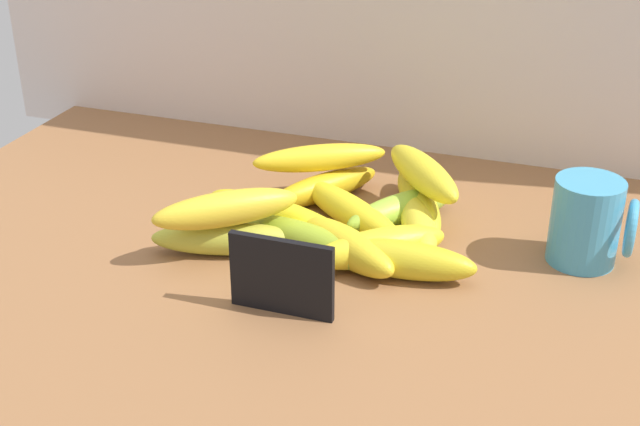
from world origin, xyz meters
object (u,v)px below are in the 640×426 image
banana_5 (403,260)px  banana_8 (345,246)px  banana_4 (418,225)px  chalkboard_sign (284,279)px  banana_2 (277,216)px  banana_12 (423,173)px  banana_10 (227,239)px  banana_7 (380,247)px  banana_0 (325,187)px  banana_9 (418,201)px  banana_13 (320,158)px  coffee_mug (588,222)px  banana_6 (310,242)px  banana_3 (351,212)px  banana_1 (400,210)px  banana_11 (226,209)px

banana_5 → banana_8: size_ratio=1.06×
banana_4 → chalkboard_sign: bearing=-115.1°
banana_2 → banana_12: (15.50, 9.24, 3.95)cm
banana_2 → banana_5: bearing=-17.9°
banana_8 → banana_10: banana_8 is taller
banana_10 → banana_8: bearing=10.0°
banana_7 → banana_10: size_ratio=0.92×
banana_0 → banana_9: banana_9 is taller
banana_9 → banana_12: banana_12 is taller
banana_10 → banana_13: (4.92, 17.99, 3.41)cm
coffee_mug → banana_6: bearing=-162.2°
banana_6 → banana_8: (4.11, 0.07, 0.18)cm
banana_2 → banana_6: (5.98, -4.78, -0.02)cm
banana_10 → banana_9: bearing=42.5°
coffee_mug → banana_10: (-38.62, -11.69, -3.02)cm
banana_10 → banana_12: banana_12 is taller
banana_10 → banana_12: (18.79, 16.31, 4.06)cm
banana_3 → coffee_mug: bearing=1.0°
banana_7 → banana_1: bearing=91.6°
banana_2 → banana_10: (-3.29, -7.07, -0.10)cm
banana_9 → banana_8: bearing=-108.9°
banana_0 → banana_4: (13.86, -6.50, 0.16)cm
banana_0 → banana_13: (-0.99, 0.99, 3.53)cm
banana_7 → banana_13: size_ratio=0.92×
coffee_mug → banana_2: 35.75cm
coffee_mug → banana_12: (-19.83, 4.63, 1.04)cm
banana_3 → banana_7: (5.83, -7.73, 0.23)cm
banana_4 → banana_11: size_ratio=0.92×
banana_1 → banana_12: 5.23cm
banana_6 → banana_10: bearing=-166.1°
coffee_mug → banana_5: size_ratio=0.61×
banana_5 → banana_11: bearing=-174.9°
banana_0 → banana_10: bearing=-109.2°
banana_2 → banana_8: bearing=-25.0°
banana_4 → banana_2: bearing=-168.2°
banana_8 → banana_13: size_ratio=0.88×
banana_3 → banana_4: 8.50cm
banana_1 → banana_12: banana_12 is taller
banana_3 → banana_12: (7.50, 5.12, 4.05)cm
banana_1 → banana_7: bearing=-88.4°
banana_5 → coffee_mug: bearing=28.6°
banana_0 → chalkboard_sign: bearing=-79.9°
chalkboard_sign → coffee_mug: (28.06, 20.81, 1.08)cm
banana_1 → chalkboard_sign: bearing=-105.5°
banana_7 → banana_3: bearing=127.0°
banana_4 → banana_6: same height
banana_9 → banana_12: size_ratio=1.12×
banana_10 → banana_12: bearing=41.0°
banana_1 → banana_8: banana_8 is taller
coffee_mug → banana_3: coffee_mug is taller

